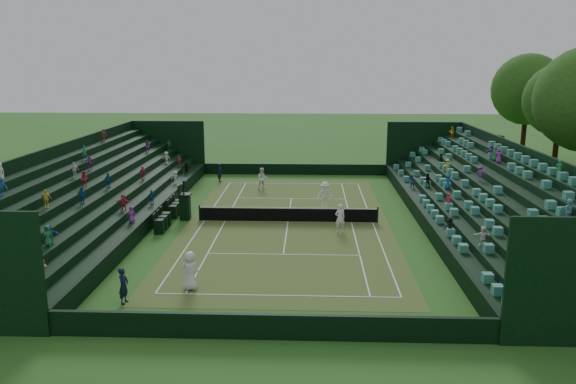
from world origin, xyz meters
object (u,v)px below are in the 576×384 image
tennis_net (288,214)px  player_near_west (190,271)px  umpire_chair (185,203)px  player_far_east (325,195)px  player_near_east (340,218)px  player_far_west (262,179)px

tennis_net → player_near_west: bearing=-109.4°
umpire_chair → player_near_west: size_ratio=1.44×
tennis_net → player_far_east: size_ratio=6.21×
umpire_chair → player_near_east: umpire_chair is taller
tennis_net → umpire_chair: umpire_chair is taller
umpire_chair → player_far_west: 10.10m
player_near_east → player_far_west: size_ratio=0.99×
player_near_west → player_far_east: bearing=-105.7°
tennis_net → player_far_west: player_far_west is taller
player_far_west → tennis_net: bearing=-88.3°
player_near_west → player_near_east: bearing=-120.8°
tennis_net → player_far_east: bearing=57.0°
tennis_net → player_far_west: size_ratio=6.46×
tennis_net → player_far_east: (2.47, 3.81, 0.41)m
tennis_net → player_near_east: player_near_east is taller
tennis_net → player_near_east: 3.92m
tennis_net → player_far_west: 9.73m
umpire_chair → player_near_east: 10.36m
tennis_net → player_near_west: size_ratio=6.45×
player_near_west → player_far_west: player_near_west is taller
player_far_west → player_far_east: player_far_east is taller
player_near_east → umpire_chair: bearing=-33.7°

